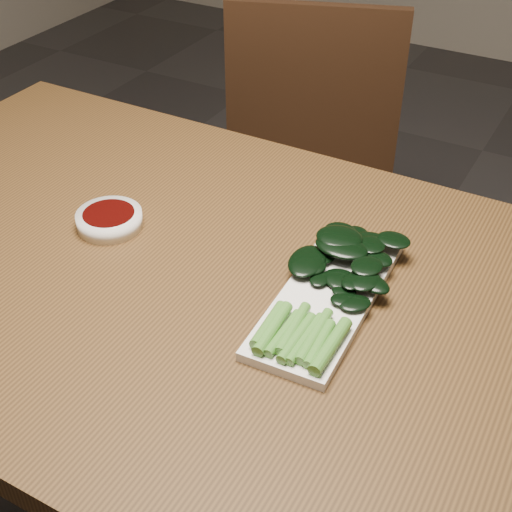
# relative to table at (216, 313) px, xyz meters

# --- Properties ---
(table) EXTENTS (1.40, 0.80, 0.75)m
(table) POSITION_rel_table_xyz_m (0.00, 0.00, 0.00)
(table) COLOR #4D3116
(table) RESTS_ON ground
(chair_far) EXTENTS (0.53, 0.53, 0.89)m
(chair_far) POSITION_rel_table_xyz_m (-0.17, 0.67, -0.19)
(chair_far) COLOR black
(chair_far) RESTS_ON ground
(sauce_bowl) EXTENTS (0.10, 0.10, 0.03)m
(sauce_bowl) POSITION_rel_table_xyz_m (-0.21, 0.03, 0.08)
(sauce_bowl) COLOR white
(sauce_bowl) RESTS_ON table
(serving_plate) EXTENTS (0.13, 0.32, 0.01)m
(serving_plate) POSITION_rel_table_xyz_m (0.16, 0.03, 0.08)
(serving_plate) COLOR white
(serving_plate) RESTS_ON table
(gai_lan) EXTENTS (0.16, 0.32, 0.03)m
(gai_lan) POSITION_rel_table_xyz_m (0.16, 0.05, 0.10)
(gai_lan) COLOR #4E8F31
(gai_lan) RESTS_ON serving_plate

